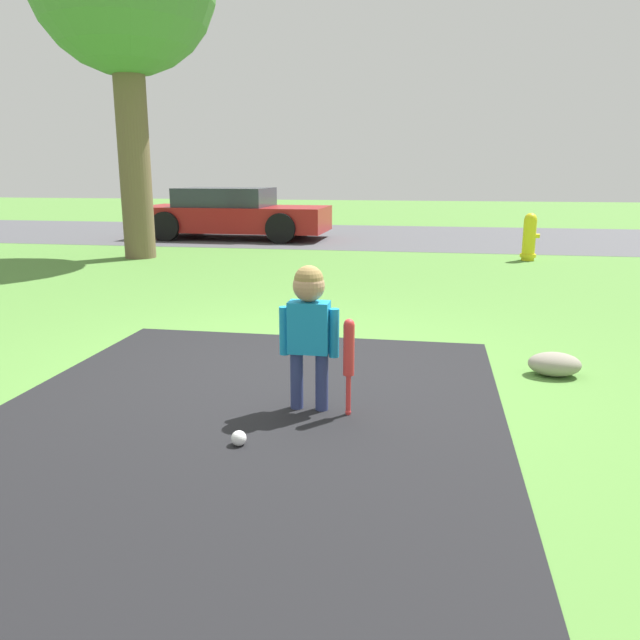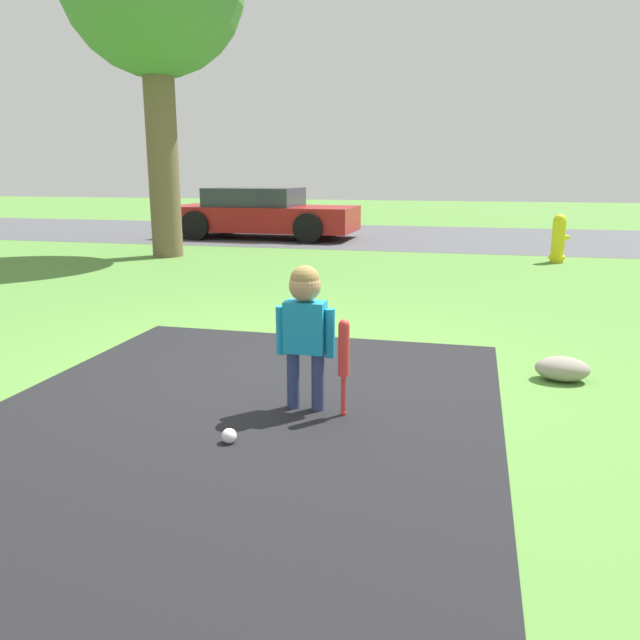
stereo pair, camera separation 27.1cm
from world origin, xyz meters
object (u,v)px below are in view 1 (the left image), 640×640
Objects in this scene: child at (309,318)px; baseball_bat at (349,354)px; sports_ball at (239,438)px; fire_hydrant at (529,237)px; parked_car at (233,214)px.

child reaches higher than baseball_bat.
baseball_bat is 7.17× the size of sports_ball.
child reaches higher than sports_ball.
parked_car is at bearing 156.68° from fire_hydrant.
fire_hydrant reaches higher than baseball_bat.
sports_ball is 0.11× the size of fire_hydrant.
child is at bearing -68.62° from parked_car.
sports_ball is 8.70m from fire_hydrant.
child is at bearing -107.70° from fire_hydrant.
parked_car is (-4.12, 10.39, 0.15)m from baseball_bat.
child is 8.01m from fire_hydrant.
fire_hydrant reaches higher than sports_ball.
baseball_bat is at bearing 45.66° from sports_ball.
fire_hydrant is at bearing 74.24° from baseball_bat.
baseball_bat is at bearing -105.76° from fire_hydrant.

